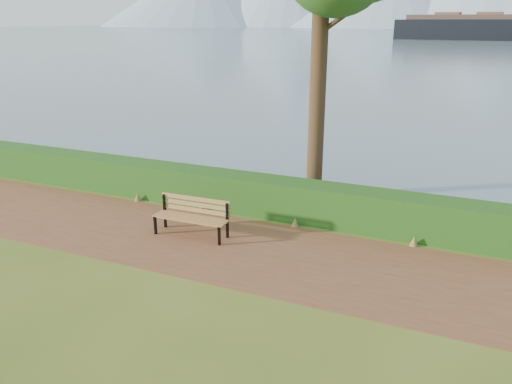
% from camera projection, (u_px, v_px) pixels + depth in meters
% --- Properties ---
extents(ground, '(140.00, 140.00, 0.00)m').
position_uv_depth(ground, '(200.00, 248.00, 11.45)').
color(ground, '#465718').
rests_on(ground, ground).
extents(path, '(40.00, 3.40, 0.01)m').
position_uv_depth(path, '(206.00, 243.00, 11.71)').
color(path, brown).
rests_on(path, ground).
extents(hedge, '(32.00, 0.85, 1.00)m').
position_uv_depth(hedge, '(246.00, 193.00, 13.54)').
color(hedge, '#184012').
rests_on(hedge, ground).
extents(water, '(700.00, 510.00, 0.00)m').
position_uv_depth(water, '(469.00, 31.00, 237.21)').
color(water, '#3F5866').
rests_on(water, ground).
extents(bench, '(1.86, 0.59, 0.92)m').
position_uv_depth(bench, '(192.00, 214.00, 11.99)').
color(bench, black).
rests_on(bench, ground).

